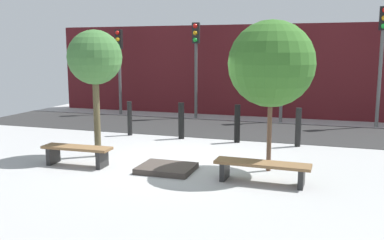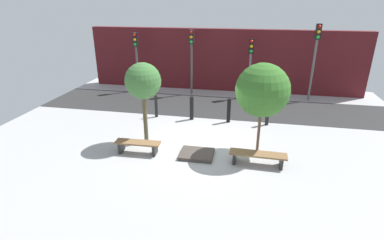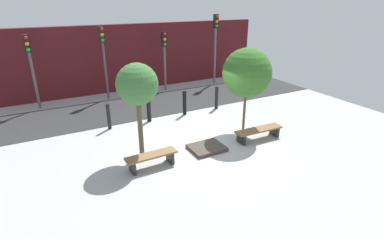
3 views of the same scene
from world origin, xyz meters
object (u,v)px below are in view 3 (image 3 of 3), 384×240
(bench_left, at_px, (152,158))
(bollard_far_left, at_px, (109,117))
(traffic_light_east, at_px, (216,37))
(traffic_light_mid_east, at_px, (165,50))
(planter_bed, at_px, (207,148))
(bollard_left, at_px, (149,109))
(bollard_right, at_px, (217,98))
(traffic_light_mid_west, at_px, (103,50))
(tree_behind_left_bench, at_px, (137,85))
(tree_behind_right_bench, at_px, (247,73))
(bollard_center, at_px, (185,103))
(bench_right, at_px, (259,132))
(traffic_light_west, at_px, (30,59))

(bench_left, relative_size, bollard_far_left, 1.55)
(bench_left, bearing_deg, bollard_far_left, 95.13)
(traffic_light_east, bearing_deg, traffic_light_mid_east, -179.97)
(planter_bed, distance_m, bollard_left, 3.54)
(bollard_right, bearing_deg, traffic_light_mid_west, 136.64)
(bollard_far_left, bearing_deg, traffic_light_mid_east, 43.35)
(tree_behind_left_bench, bearing_deg, tree_behind_right_bench, 0.00)
(tree_behind_left_bench, bearing_deg, bollard_far_left, 99.15)
(planter_bed, height_order, bollard_center, bollard_center)
(planter_bed, relative_size, bollard_right, 1.10)
(bench_right, xyz_separation_m, bollard_center, (-1.27, 3.60, 0.24))
(bollard_far_left, height_order, bollard_left, bollard_left)
(bollard_left, bearing_deg, traffic_light_mid_west, 101.28)
(tree_behind_left_bench, height_order, bollard_right, tree_behind_left_bench)
(bench_right, relative_size, bollard_right, 1.78)
(tree_behind_left_bench, xyz_separation_m, traffic_light_mid_east, (3.76, 6.63, -0.16))
(tree_behind_left_bench, distance_m, bollard_far_left, 3.30)
(planter_bed, relative_size, traffic_light_mid_east, 0.36)
(bollard_far_left, height_order, bollard_center, bollard_center)
(bollard_right, distance_m, traffic_light_mid_east, 4.41)
(bollard_center, bearing_deg, traffic_light_mid_west, 122.18)
(bench_left, xyz_separation_m, bollard_center, (2.97, 3.60, 0.23))
(bench_right, distance_m, tree_behind_right_bench, 2.23)
(bench_left, xyz_separation_m, bollard_right, (4.67, 3.60, 0.22))
(bench_right, distance_m, traffic_light_west, 10.54)
(bollard_right, height_order, traffic_light_east, traffic_light_east)
(traffic_light_mid_east, bearing_deg, bollard_right, -77.03)
(bollard_center, relative_size, traffic_light_mid_east, 0.34)
(bench_left, height_order, traffic_light_mid_west, traffic_light_mid_west)
(bollard_far_left, xyz_separation_m, traffic_light_mid_east, (4.19, 3.96, 1.73))
(bollard_center, bearing_deg, bollard_left, 180.00)
(bench_right, height_order, planter_bed, bench_right)
(bench_left, distance_m, traffic_light_mid_east, 8.66)
(tree_behind_right_bench, xyz_separation_m, traffic_light_mid_west, (-3.76, 6.63, 0.19))
(bollard_right, height_order, traffic_light_west, traffic_light_west)
(planter_bed, bearing_deg, bollard_left, 104.05)
(tree_behind_left_bench, height_order, bollard_center, tree_behind_left_bench)
(tree_behind_right_bench, xyz_separation_m, bollard_left, (-2.97, 2.67, -1.79))
(bollard_center, distance_m, bollard_right, 1.70)
(bench_left, bearing_deg, tree_behind_left_bench, 88.31)
(bollard_center, xyz_separation_m, bollard_right, (1.70, 0.00, -0.01))
(bench_left, relative_size, bollard_left, 1.51)
(planter_bed, distance_m, tree_behind_left_bench, 3.26)
(bench_right, xyz_separation_m, planter_bed, (-2.12, 0.20, -0.25))
(traffic_light_mid_east, relative_size, traffic_light_east, 0.80)
(bench_right, relative_size, traffic_light_east, 0.47)
(planter_bed, height_order, traffic_light_mid_west, traffic_light_mid_west)
(tree_behind_left_bench, bearing_deg, traffic_light_mid_west, 85.85)
(tree_behind_left_bench, distance_m, traffic_light_mid_west, 6.65)
(planter_bed, xyz_separation_m, bollard_left, (-0.85, 3.40, 0.48))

